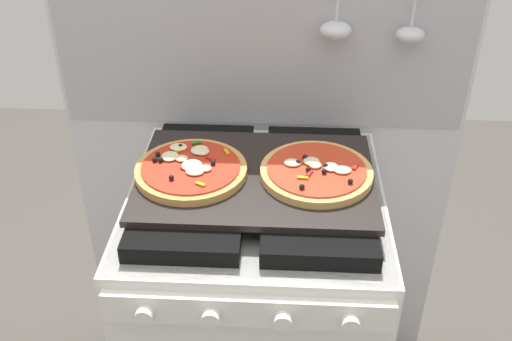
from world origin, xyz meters
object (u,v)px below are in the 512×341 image
Objects in this scene: stove at (256,317)px; pizza_left at (191,169)px; baking_tray at (256,177)px; pizza_right at (316,172)px.

stove is 3.52× the size of pizza_left.
baking_tray is 0.15m from pizza_left.
pizza_left is at bearing -178.18° from baking_tray.
baking_tray reaches higher than stove.
pizza_left is at bearing -178.82° from stove.
pizza_right reaches higher than baking_tray.
baking_tray is at bearing 1.82° from pizza_left.
stove is 0.46m from baking_tray.
baking_tray is 2.11× the size of pizza_right.
pizza_left is 0.29m from pizza_right.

